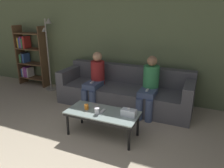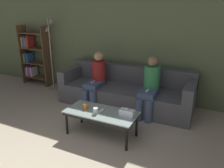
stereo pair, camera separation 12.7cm
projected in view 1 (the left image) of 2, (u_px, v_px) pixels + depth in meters
wall_back at (134, 40)px, 4.67m from camera, size 12.00×0.06×2.60m
couch at (125, 92)px, 4.55m from camera, size 2.72×0.88×0.79m
coffee_table at (102, 114)px, 3.39m from camera, size 1.13×0.52×0.41m
cup_near_left at (86, 107)px, 3.45m from camera, size 0.07×0.07×0.09m
cup_near_right at (97, 111)px, 3.30m from camera, size 0.07×0.07×0.09m
tissue_box at (129, 113)px, 3.24m from camera, size 0.22×0.12×0.13m
game_remote at (102, 111)px, 3.38m from camera, size 0.04×0.15×0.02m
bookshelf at (29, 57)px, 5.70m from camera, size 0.82×0.32×1.54m
standing_lamp at (48, 47)px, 5.18m from camera, size 0.31×0.26×1.73m
seated_person_left_end at (95, 78)px, 4.48m from camera, size 0.31×0.63×1.10m
seated_person_mid_left at (149, 85)px, 4.05m from camera, size 0.31×0.63×1.11m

